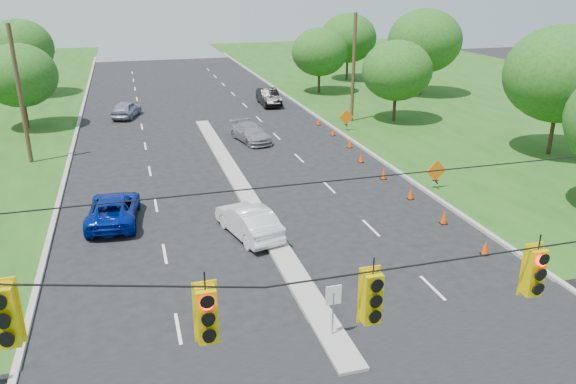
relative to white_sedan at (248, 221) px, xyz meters
name	(u,v)px	position (x,y,z in m)	size (l,w,h in m)	color
curb_left	(70,160)	(-9.13, 15.13, -0.75)	(0.25, 110.00, 0.16)	gray
curb_right	(347,138)	(11.07, 15.13, -0.75)	(0.25, 110.00, 0.16)	gray
median	(243,190)	(0.97, 6.13, -0.75)	(1.00, 34.00, 0.18)	gray
median_sign	(333,301)	(0.97, -8.87, 0.71)	(0.55, 0.06, 2.05)	gray
signal_span	(460,331)	(0.92, -15.87, 4.22)	(25.60, 0.32, 9.00)	#422D1C
utility_pole_far_left	(20,96)	(-11.53, 15.13, 3.75)	(0.28, 0.28, 9.00)	#422D1C
utility_pole_far_right	(354,69)	(13.47, 20.13, 3.75)	(0.28, 0.28, 9.00)	#422D1C
cone_1	(539,286)	(9.68, -8.37, -0.40)	(0.32, 0.32, 0.70)	#FF3D00
cone_2	(485,247)	(9.68, -4.87, -0.40)	(0.32, 0.32, 0.70)	#FF3D00
cone_3	(444,217)	(9.68, -1.37, -0.40)	(0.32, 0.32, 0.70)	#FF3D00
cone_4	(411,193)	(9.68, 2.13, -0.40)	(0.32, 0.32, 0.70)	#FF3D00
cone_5	(384,174)	(9.68, 5.63, -0.40)	(0.32, 0.32, 0.70)	#FF3D00
cone_6	(361,157)	(9.68, 9.13, -0.40)	(0.32, 0.32, 0.70)	#FF3D00
cone_7	(350,143)	(10.28, 12.63, -0.40)	(0.32, 0.32, 0.70)	#FF3D00
cone_8	(333,131)	(10.28, 16.13, -0.40)	(0.32, 0.32, 0.70)	#FF3D00
cone_9	(319,121)	(10.28, 19.63, -0.40)	(0.32, 0.32, 0.70)	#FF3D00
work_sign_1	(436,172)	(11.77, 3.13, 0.34)	(1.27, 0.58, 1.37)	black
work_sign_2	(346,118)	(11.77, 17.13, 0.34)	(1.27, 0.58, 1.37)	black
tree_5	(19,75)	(-13.03, 25.13, 3.58)	(5.88, 5.88, 6.86)	black
tree_6	(20,48)	(-15.03, 40.13, 4.21)	(6.72, 6.72, 7.84)	black
tree_8	(562,74)	(22.97, 7.13, 4.83)	(7.56, 7.56, 8.82)	black
tree_9	(397,71)	(16.97, 19.13, 3.58)	(5.88, 5.88, 6.86)	black
tree_10	(425,41)	(24.97, 29.13, 4.83)	(7.56, 7.56, 8.82)	black
tree_11	(348,38)	(20.97, 40.13, 4.21)	(6.72, 6.72, 7.84)	black
tree_12	(320,52)	(14.97, 33.13, 3.58)	(5.88, 5.88, 6.86)	black
white_sedan	(248,221)	(0.00, 0.00, 0.00)	(1.59, 4.56, 1.50)	white
blue_pickup	(113,209)	(-6.17, 3.43, -0.04)	(2.35, 5.09, 1.41)	#011782
silver_car_far	(251,133)	(3.72, 16.29, -0.08)	(1.88, 4.61, 1.34)	gray
silver_car_oncoming	(126,109)	(-5.16, 27.08, -0.02)	(1.72, 4.27, 1.45)	gray
dark_car_receding	(269,97)	(8.26, 28.66, 0.04)	(1.68, 4.81, 1.58)	black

